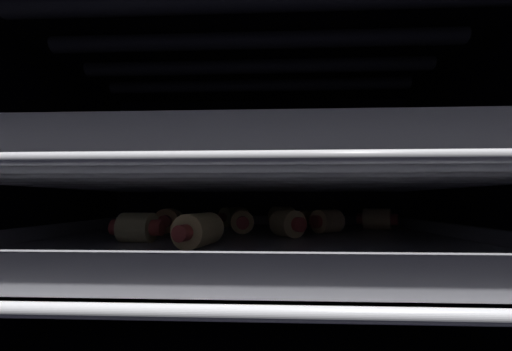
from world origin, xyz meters
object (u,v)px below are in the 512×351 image
pig_in_blanket_lower_9 (307,219)px  oven_rack_upper (255,184)px  heating_element (255,55)px  pig_in_blanket_upper_9 (350,135)px  baking_tray_lower (255,239)px  pig_in_blanket_upper_10 (231,171)px  pig_in_blanket_lower_1 (284,220)px  pig_in_blanket_upper_0 (318,172)px  pig_in_blanket_lower_6 (199,230)px  pig_in_blanket_lower_4 (242,221)px  pig_in_blanket_lower_11 (327,221)px  pig_in_blanket_upper_1 (399,147)px  pig_in_blanket_upper_5 (141,172)px  pig_in_blanket_upper_3 (181,154)px  baking_tray_upper (255,176)px  pig_in_blanket_upper_6 (387,169)px  pig_in_blanket_lower_8 (282,216)px  pig_in_blanket_upper_2 (239,161)px  pig_in_blanket_lower_2 (137,227)px  pig_in_blanket_upper_4 (113,141)px  pig_in_blanket_lower_0 (287,223)px  oven_rack_lower (255,247)px  pig_in_blanket_upper_7 (379,161)px  pig_in_blanket_upper_8 (295,167)px  pig_in_blanket_lower_5 (377,219)px  pig_in_blanket_lower_3 (175,219)px  pig_in_blanket_lower_10 (167,220)px  pig_in_blanket_lower_7 (234,217)px

pig_in_blanket_lower_9 → oven_rack_upper: (-7.25, -11.37, 4.59)cm
heating_element → pig_in_blanket_upper_9: heating_element is taller
baking_tray_lower → pig_in_blanket_upper_10: size_ratio=8.93×
pig_in_blanket_lower_1 → pig_in_blanket_upper_0: 10.51cm
baking_tray_lower → pig_in_blanket_upper_0: (9.31, 13.73, 8.63)cm
heating_element → pig_in_blanket_lower_6: size_ratio=6.76×
pig_in_blanket_lower_4 → pig_in_blanket_lower_11: 10.52cm
pig_in_blanket_upper_0 → pig_in_blanket_upper_1: size_ratio=0.86×
baking_tray_lower → pig_in_blanket_lower_11: size_ratio=9.46×
pig_in_blanket_lower_11 → pig_in_blanket_upper_5: 27.21cm
pig_in_blanket_upper_1 → pig_in_blanket_upper_3: pig_in_blanket_upper_3 is taller
pig_in_blanket_lower_9 → pig_in_blanket_upper_0: (2.06, 2.35, 7.12)cm
pig_in_blanket_lower_11 → baking_tray_upper: size_ratio=0.11×
baking_tray_lower → pig_in_blanket_upper_10: 12.85cm
pig_in_blanket_upper_6 → pig_in_blanket_upper_1: bearing=-109.0°
pig_in_blanket_lower_8 → pig_in_blanket_upper_2: bearing=-111.2°
pig_in_blanket_lower_6 → pig_in_blanket_lower_1: bearing=62.6°
pig_in_blanket_lower_2 → pig_in_blanket_lower_8: 23.35cm
baking_tray_lower → pig_in_blanket_upper_9: 16.94cm
pig_in_blanket_upper_0 → pig_in_blanket_upper_4: 31.70cm
pig_in_blanket_lower_0 → pig_in_blanket_upper_4: pig_in_blanket_upper_4 is taller
pig_in_blanket_lower_1 → pig_in_blanket_lower_8: bearing=90.8°
oven_rack_lower → pig_in_blanket_upper_7: (13.57, -0.23, 9.34)cm
oven_rack_lower → pig_in_blanket_upper_8: (4.83, 4.47, 9.37)cm
heating_element → pig_in_blanket_lower_5: heating_element is taller
baking_tray_lower → pig_in_blanket_upper_6: pig_in_blanket_upper_6 is taller
pig_in_blanket_lower_2 → pig_in_blanket_lower_3: pig_in_blanket_lower_2 is taller
pig_in_blanket_lower_4 → pig_in_blanket_lower_3: bearing=146.7°
baking_tray_lower → pig_in_blanket_lower_6: size_ratio=6.93×
pig_in_blanket_upper_7 → pig_in_blanket_lower_9: bearing=118.6°
pig_in_blanket_lower_11 → oven_rack_upper: size_ratio=0.09×
pig_in_blanket_lower_10 → pig_in_blanket_upper_2: pig_in_blanket_upper_2 is taller
pig_in_blanket_upper_0 → pig_in_blanket_upper_9: (-2.32, -26.58, -0.08)cm
pig_in_blanket_lower_9 → pig_in_blanket_upper_9: (-0.26, -24.22, 7.04)cm
pig_in_blanket_lower_5 → pig_in_blanket_upper_5: 34.12cm
pig_in_blanket_lower_0 → pig_in_blanket_lower_8: (0.05, 13.09, 0.06)cm
baking_tray_lower → pig_in_blanket_upper_2: size_ratio=8.55×
pig_in_blanket_upper_10 → pig_in_blanket_lower_8: bearing=31.8°
pig_in_blanket_lower_7 → pig_in_blanket_lower_3: bearing=-168.1°
pig_in_blanket_lower_9 → baking_tray_upper: baking_tray_upper is taller
baking_tray_lower → pig_in_blanket_upper_5: pig_in_blanket_upper_5 is taller
pig_in_blanket_lower_6 → pig_in_blanket_upper_3: (-2.66, 3.10, 7.04)cm
pig_in_blanket_upper_5 → pig_in_blanket_upper_7: size_ratio=1.04×
pig_in_blanket_lower_1 → pig_in_blanket_upper_4: pig_in_blanket_upper_4 is taller
pig_in_blanket_upper_6 → pig_in_blanket_upper_9: 25.86cm
pig_in_blanket_lower_1 → pig_in_blanket_lower_9: 4.63cm
pig_in_blanket_lower_3 → pig_in_blanket_lower_4: 12.80cm
baking_tray_upper → pig_in_blanket_upper_5: 19.64cm
pig_in_blanket_upper_1 → pig_in_blanket_upper_0: bearing=98.0°
pig_in_blanket_lower_6 → pig_in_blanket_lower_9: pig_in_blanket_lower_6 is taller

